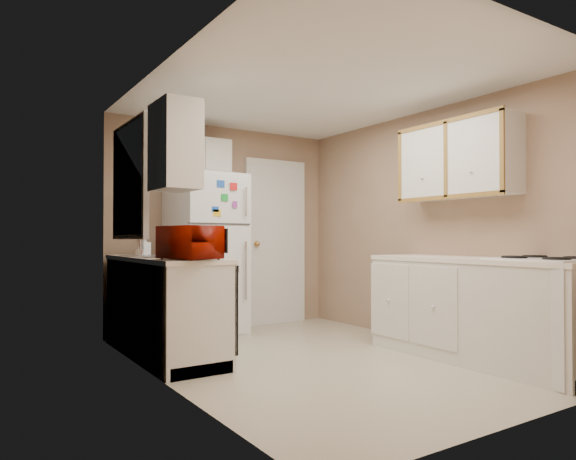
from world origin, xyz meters
TOP-DOWN VIEW (x-y plane):
  - floor at (0.00, 0.00)m, footprint 3.80×3.80m
  - ceiling at (0.00, 0.00)m, footprint 3.80×3.80m
  - wall_left at (-1.40, 0.00)m, footprint 3.80×3.80m
  - wall_right at (1.40, 0.00)m, footprint 3.80×3.80m
  - wall_back at (0.00, 1.90)m, footprint 2.80×2.80m
  - wall_front at (0.00, -1.90)m, footprint 2.80×2.80m
  - left_counter at (-1.10, 0.90)m, footprint 0.60×1.80m
  - dishwasher at (-0.81, 0.30)m, footprint 0.03×0.58m
  - sink at (-1.10, 1.05)m, footprint 0.54×0.74m
  - microwave at (-1.13, 0.20)m, footprint 0.54×0.38m
  - soap_bottle at (-1.15, 1.31)m, footprint 0.11×0.12m
  - window_blinds at (-1.36, 1.05)m, footprint 0.10×0.98m
  - upper_cabinet_left at (-1.25, 0.22)m, footprint 0.30×0.45m
  - refrigerator at (-0.39, 1.56)m, footprint 0.78×0.76m
  - cabinet_over_fridge at (-0.40, 1.75)m, footprint 0.70×0.30m
  - interior_door at (0.70, 1.86)m, footprint 0.86×0.06m
  - right_counter at (1.10, -0.80)m, footprint 0.60×2.00m
  - stove at (1.14, -1.41)m, footprint 0.68×0.80m
  - upper_cabinet_right at (1.25, -0.50)m, footprint 0.30×1.20m

SIDE VIEW (x-z plane):
  - floor at x=0.00m, z-range 0.00..0.00m
  - stove at x=1.14m, z-range 0.00..0.90m
  - left_counter at x=-1.10m, z-range 0.00..0.90m
  - right_counter at x=1.10m, z-range 0.00..0.90m
  - dishwasher at x=-0.81m, z-range 0.13..0.85m
  - sink at x=-1.10m, z-range 0.78..0.94m
  - refrigerator at x=-0.39m, z-range 0.00..1.77m
  - soap_bottle at x=-1.15m, z-range 0.90..1.10m
  - interior_door at x=0.70m, z-range -0.02..2.06m
  - microwave at x=-1.13m, z-range 0.89..1.21m
  - wall_left at x=-1.40m, z-range 1.20..1.20m
  - wall_right at x=1.40m, z-range 1.20..1.20m
  - wall_back at x=0.00m, z-range 1.20..1.20m
  - wall_front at x=0.00m, z-range 1.20..1.20m
  - window_blinds at x=-1.36m, z-range 1.06..2.14m
  - upper_cabinet_left at x=-1.25m, z-range 1.45..2.15m
  - upper_cabinet_right at x=1.25m, z-range 1.45..2.15m
  - cabinet_over_fridge at x=-0.40m, z-range 1.80..2.20m
  - ceiling at x=0.00m, z-range 2.40..2.40m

